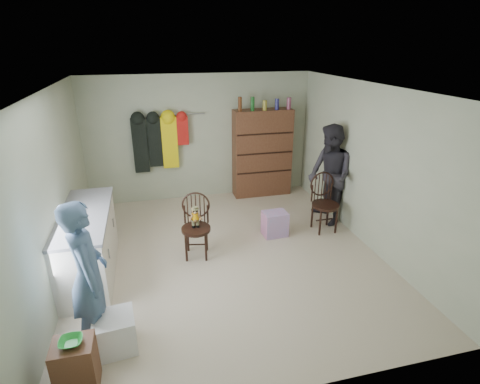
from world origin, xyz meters
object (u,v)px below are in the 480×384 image
object	(u,v)px
counter	(88,244)
chair_far	(324,200)
chair_front	(196,222)
dresser	(262,153)

from	to	relation	value
counter	chair_far	world-z (taller)	chair_far
counter	chair_far	size ratio (longest dim) A/B	1.84
counter	chair_front	distance (m)	1.52
dresser	chair_far	bearing A→B (deg)	-73.28
dresser	counter	bearing A→B (deg)	-144.31
counter	dresser	xyz separation A→B (m)	(3.20, 2.30, 0.44)
chair_front	dresser	size ratio (longest dim) A/B	0.47
chair_front	dresser	world-z (taller)	dresser
counter	dresser	bearing A→B (deg)	35.69
counter	dresser	size ratio (longest dim) A/B	0.90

